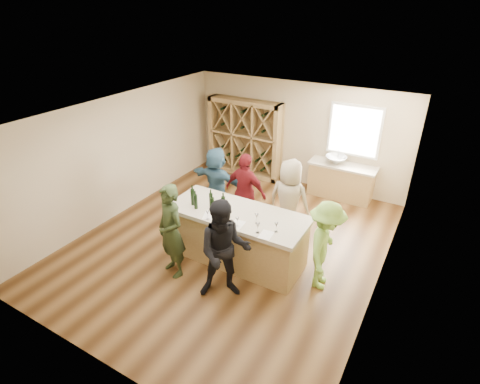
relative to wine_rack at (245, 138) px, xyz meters
The scene contains 34 objects.
floor 3.78m from the wine_rack, 65.36° to the right, with size 6.00×7.00×0.10m, color brown.
ceiling 4.00m from the wine_rack, 65.36° to the right, with size 6.00×7.00×0.10m, color white.
wall_back 1.56m from the wine_rack, 10.57° to the left, with size 6.00×0.10×2.80m, color #C3B08D.
wall_front 6.99m from the wine_rack, 77.60° to the right, with size 6.00×0.10×2.80m, color #C3B08D.
wall_left 3.63m from the wine_rack, 115.36° to the right, with size 0.10×7.00×2.80m, color #C3B08D.
wall_right 5.61m from the wine_rack, 35.70° to the right, with size 0.10×7.00×2.80m, color #C3B08D.
window_frame 3.08m from the wine_rack, ahead, with size 1.30×0.06×1.30m, color white.
window_pane 3.07m from the wine_rack, ahead, with size 1.18×0.01×1.18m, color white.
wine_rack is the anchor object (origin of this frame).
back_counter_base 2.98m from the wine_rack, ahead, with size 1.60×0.58×0.86m, color #9C7D4A.
back_counter_top 2.91m from the wine_rack, ahead, with size 1.70×0.62×0.06m, color #B9AE97.
sink 2.70m from the wine_rack, ahead, with size 0.54×0.54×0.19m, color silver.
faucet 2.70m from the wine_rack, ahead, with size 0.02×0.02×0.30m, color silver.
tasting_counter_base 4.20m from the wine_rack, 62.82° to the right, with size 2.60×1.00×1.00m, color #9C7D4A.
tasting_counter_top 4.15m from the wine_rack, 62.82° to the right, with size 2.72×1.12×0.08m, color #B9AE97.
wine_bottle_a 4.00m from the wine_rack, 75.48° to the right, with size 0.08×0.08×0.33m, color black.
wine_bottle_b 4.13m from the wine_rack, 73.96° to the right, with size 0.07×0.07×0.29m, color black.
wine_bottle_c 3.99m from the wine_rack, 70.25° to the right, with size 0.07×0.07×0.29m, color black.
wine_bottle_d 4.24m from the wine_rack, 69.06° to the right, with size 0.08×0.08×0.33m, color black.
wine_bottle_e 4.17m from the wine_rack, 66.40° to the right, with size 0.08×0.08×0.32m, color black.
wine_glass_a 4.46m from the wine_rack, 69.56° to the right, with size 0.06×0.06×0.16m, color white.
wine_glass_b 4.64m from the wine_rack, 62.48° to the right, with size 0.06×0.06×0.16m, color white.
wine_glass_c 4.85m from the wine_rack, 58.19° to the right, with size 0.08×0.08×0.20m, color white.
wine_glass_d 4.53m from the wine_rack, 58.16° to the right, with size 0.07×0.07×0.19m, color white.
wine_glass_e 4.84m from the wine_rack, 54.42° to the right, with size 0.07×0.07×0.18m, color white.
tasting_menu_a 4.32m from the wine_rack, 69.53° to the right, with size 0.23×0.31×0.00m, color white.
tasting_menu_b 4.58m from the wine_rack, 62.51° to the right, with size 0.22×0.30×0.00m, color white.
tasting_menu_c 4.93m from the wine_rack, 56.58° to the right, with size 0.21×0.28×0.00m, color white.
person_near_left 4.78m from the wine_rack, 77.10° to the right, with size 0.67×0.49×1.84m, color #263319.
person_near_right 5.17m from the wine_rack, 64.57° to the right, with size 0.90×0.49×1.85m, color black.
person_server 5.10m from the wine_rack, 44.94° to the right, with size 1.10×0.51×1.70m, color #8CC64C.
person_far_mid 2.94m from the wine_rack, 60.45° to the right, with size 1.04×0.53×1.77m, color #590F14.
person_far_right 3.53m from the wine_rack, 45.61° to the right, with size 0.89×0.58×1.83m, color gray.
person_far_left 2.43m from the wine_rack, 76.78° to the right, with size 1.55×0.56×1.67m, color #335972.
Camera 1 is at (3.48, -5.68, 4.69)m, focal length 28.00 mm.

